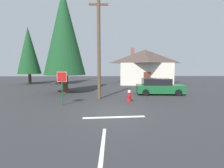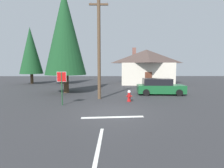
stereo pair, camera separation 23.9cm
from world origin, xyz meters
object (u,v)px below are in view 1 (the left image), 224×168
object	(u,v)px
house	(145,66)
fire_hydrant	(129,96)
pine_tree_mid_left	(59,46)
parked_car	(159,87)
pine_tree_tall_left	(29,51)
utility_pole	(99,47)
pine_tree_short_left	(64,32)
stop_sign_near	(62,82)

from	to	relation	value
house	fire_hydrant	bearing A→B (deg)	-106.60
fire_hydrant	pine_tree_mid_left	distance (m)	18.41
fire_hydrant	parked_car	xyz separation A→B (m)	(3.44, 3.54, 0.32)
parked_car	pine_tree_tall_left	distance (m)	21.45
house	utility_pole	bearing A→B (deg)	-116.85
parked_car	pine_tree_mid_left	xyz separation A→B (m)	(-12.89, 11.25, 5.24)
pine_tree_mid_left	house	bearing A→B (deg)	-0.01
pine_tree_short_left	pine_tree_mid_left	bearing A→B (deg)	108.10
stop_sign_near	utility_pole	xyz separation A→B (m)	(2.55, 2.48, 2.70)
pine_tree_tall_left	pine_tree_mid_left	bearing A→B (deg)	-0.30
fire_hydrant	pine_tree_short_left	size ratio (longest dim) A/B	0.08
house	pine_tree_mid_left	xyz separation A→B (m)	(-13.86, 0.00, 3.14)
fire_hydrant	pine_tree_mid_left	world-z (taller)	pine_tree_mid_left
utility_pole	house	size ratio (longest dim) A/B	0.94
fire_hydrant	pine_tree_mid_left	bearing A→B (deg)	122.57
utility_pole	pine_tree_mid_left	world-z (taller)	pine_tree_mid_left
fire_hydrant	house	distance (m)	15.62
house	pine_tree_tall_left	xyz separation A→B (m)	(-18.63, 0.03, 2.44)
fire_hydrant	utility_pole	size ratio (longest dim) A/B	0.11
fire_hydrant	pine_tree_tall_left	world-z (taller)	pine_tree_tall_left
utility_pole	pine_tree_mid_left	xyz separation A→B (m)	(-6.99, 13.57, 1.57)
stop_sign_near	pine_tree_mid_left	distance (m)	17.19
pine_tree_tall_left	pine_tree_mid_left	distance (m)	4.83
stop_sign_near	house	bearing A→B (deg)	59.59
stop_sign_near	house	distance (m)	18.64
pine_tree_tall_left	pine_tree_mid_left	xyz separation A→B (m)	(4.78, -0.03, 0.70)
utility_pole	pine_tree_tall_left	size ratio (longest dim) A/B	0.94
parked_car	pine_tree_tall_left	bearing A→B (deg)	147.44
fire_hydrant	stop_sign_near	bearing A→B (deg)	-165.93
utility_pole	pine_tree_mid_left	distance (m)	15.35
pine_tree_mid_left	pine_tree_short_left	distance (m)	10.42
pine_tree_tall_left	utility_pole	bearing A→B (deg)	-49.12
fire_hydrant	house	bearing A→B (deg)	73.40
stop_sign_near	house	world-z (taller)	house
stop_sign_near	utility_pole	size ratio (longest dim) A/B	0.29
utility_pole	pine_tree_mid_left	size ratio (longest dim) A/B	0.83
fire_hydrant	pine_tree_tall_left	size ratio (longest dim) A/B	0.10
fire_hydrant	pine_tree_short_left	xyz separation A→B (m)	(-6.22, 4.90, 5.88)
stop_sign_near	pine_tree_mid_left	bearing A→B (deg)	105.47
utility_pole	parked_car	size ratio (longest dim) A/B	1.82
utility_pole	house	xyz separation A→B (m)	(6.87, 13.57, -1.57)
pine_tree_tall_left	pine_tree_short_left	world-z (taller)	pine_tree_short_left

